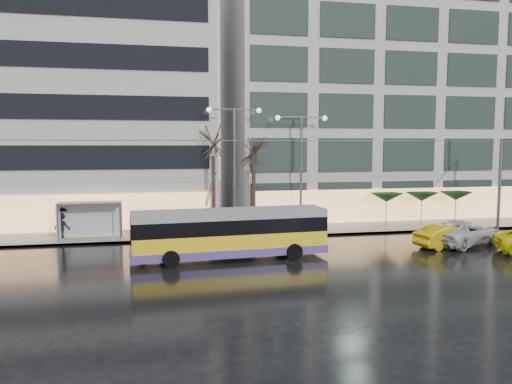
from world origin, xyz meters
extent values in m
plane|color=black|center=(0.00, 0.00, 0.00)|extent=(140.00, 140.00, 0.00)
cube|color=gray|center=(2.00, 14.00, 0.07)|extent=(80.00, 10.00, 0.15)
cube|color=slate|center=(2.00, 9.05, 0.07)|extent=(80.00, 0.10, 0.15)
cube|color=#BBB9B3|center=(19.00, 19.00, 12.65)|extent=(32.00, 14.00, 25.00)
cube|color=yellow|center=(0.52, 3.19, 0.97)|extent=(11.17, 3.06, 1.38)
cube|color=#523D99|center=(0.52, 3.19, 0.51)|extent=(11.21, 3.10, 0.46)
cube|color=black|center=(0.52, 3.19, 1.98)|extent=(11.19, 3.08, 0.83)
cube|color=gray|center=(0.52, 3.19, 2.62)|extent=(11.17, 3.06, 0.46)
cube|color=black|center=(6.05, 3.58, 1.84)|extent=(0.20, 2.11, 1.20)
cube|color=black|center=(-5.02, 2.81, 1.84)|extent=(0.20, 2.11, 1.20)
cylinder|color=black|center=(3.92, 4.59, 0.46)|extent=(0.94, 0.39, 0.92)
cylinder|color=black|center=(4.08, 2.29, 0.46)|extent=(0.94, 0.39, 0.92)
cylinder|color=black|center=(-3.05, 4.10, 0.46)|extent=(0.94, 0.39, 0.92)
cylinder|color=black|center=(-2.89, 1.80, 0.46)|extent=(0.94, 0.39, 0.92)
cylinder|color=#595B60|center=(-0.46, 4.00, 3.96)|extent=(0.29, 3.42, 2.42)
cylinder|color=#595B60|center=(-0.49, 4.46, 3.96)|extent=(0.29, 3.42, 2.42)
cylinder|color=#595B60|center=(22.00, 8.50, 3.50)|extent=(0.24, 0.24, 7.00)
cylinder|color=#595B60|center=(1.00, 5.75, 6.80)|extent=(42.00, 0.04, 0.04)
cylinder|color=#595B60|center=(1.00, 6.25, 6.80)|extent=(42.00, 0.04, 0.04)
cube|color=#595B60|center=(-8.00, 10.50, 2.60)|extent=(4.20, 1.60, 0.12)
cube|color=silver|center=(-8.00, 11.20, 1.35)|extent=(4.00, 0.05, 2.20)
cube|color=white|center=(-10.05, 10.50, 1.35)|extent=(0.10, 1.40, 2.20)
cylinder|color=#595B60|center=(-10.00, 9.80, 1.35)|extent=(0.10, 0.10, 2.40)
cylinder|color=#595B60|center=(-10.00, 11.20, 1.35)|extent=(0.10, 0.10, 2.40)
cylinder|color=#595B60|center=(-6.00, 9.80, 1.35)|extent=(0.10, 0.10, 2.40)
cylinder|color=#595B60|center=(-6.00, 11.20, 1.35)|extent=(0.10, 0.10, 2.40)
cylinder|color=#595B60|center=(2.00, 10.80, 4.65)|extent=(0.18, 0.18, 9.00)
cylinder|color=#595B60|center=(1.10, 10.80, 9.05)|extent=(1.80, 0.10, 0.10)
cylinder|color=#595B60|center=(2.90, 10.80, 9.05)|extent=(1.80, 0.10, 0.10)
sphere|color=#FFF2CC|center=(0.20, 10.80, 9.00)|extent=(0.36, 0.36, 0.36)
sphere|color=#FFF2CC|center=(3.80, 10.80, 9.00)|extent=(0.36, 0.36, 0.36)
cylinder|color=#595B60|center=(7.00, 10.80, 4.40)|extent=(0.18, 0.18, 8.50)
cylinder|color=#595B60|center=(6.10, 10.80, 8.55)|extent=(1.80, 0.10, 0.10)
cylinder|color=#595B60|center=(7.90, 10.80, 8.55)|extent=(1.80, 0.10, 0.10)
sphere|color=#FFF2CC|center=(5.20, 10.80, 8.50)|extent=(0.36, 0.36, 0.36)
sphere|color=#FFF2CC|center=(8.80, 10.80, 8.50)|extent=(0.36, 0.36, 0.36)
cylinder|color=black|center=(0.50, 11.00, 2.95)|extent=(0.28, 0.28, 5.60)
cylinder|color=black|center=(3.50, 11.20, 2.60)|extent=(0.28, 0.28, 4.90)
cylinder|color=#595B60|center=(14.00, 11.00, 1.25)|extent=(0.06, 0.06, 2.20)
cone|color=#0E3415|center=(14.00, 11.00, 2.45)|extent=(2.50, 2.50, 0.70)
cylinder|color=#595B60|center=(17.00, 11.00, 1.25)|extent=(0.06, 0.06, 2.20)
cone|color=#0E3415|center=(17.00, 11.00, 2.45)|extent=(2.50, 2.50, 0.70)
cylinder|color=#595B60|center=(20.00, 11.00, 1.25)|extent=(0.06, 0.06, 2.20)
cone|color=#0E3415|center=(20.00, 11.00, 2.45)|extent=(2.50, 2.50, 0.70)
imported|color=gold|center=(14.58, 3.54, 0.72)|extent=(4.61, 2.32, 1.45)
imported|color=silver|center=(16.06, 4.13, 0.80)|extent=(6.34, 4.90, 1.60)
imported|color=black|center=(-4.63, 9.90, 1.06)|extent=(0.70, 0.50, 1.81)
imported|color=#CD446A|center=(-4.63, 9.90, 1.90)|extent=(1.05, 1.07, 0.88)
imported|color=black|center=(-4.68, 10.86, 0.90)|extent=(0.92, 0.91, 1.50)
imported|color=black|center=(-9.99, 11.17, 1.01)|extent=(1.24, 0.92, 1.72)
imported|color=black|center=(-9.99, 11.17, 1.90)|extent=(1.01, 1.01, 0.72)
camera|label=1|loc=(-3.68, -24.71, 6.55)|focal=35.00mm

